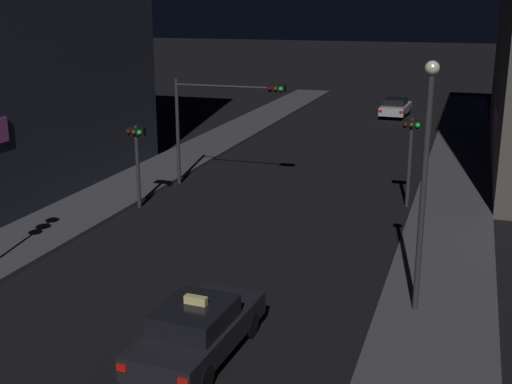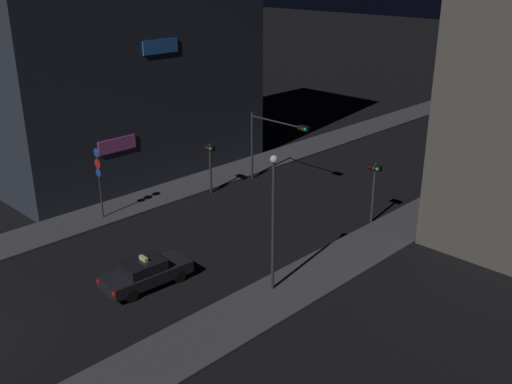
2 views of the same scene
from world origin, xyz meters
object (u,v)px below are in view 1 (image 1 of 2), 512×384
at_px(traffic_light_overhead, 220,109).
at_px(traffic_light_left_kerb, 137,149).
at_px(street_lamp_near_block, 425,168).
at_px(far_car, 396,107).
at_px(taxi, 198,329).
at_px(traffic_light_right_kerb, 411,144).

xyz_separation_m(traffic_light_overhead, traffic_light_left_kerb, (-2.13, -4.03, -1.15)).
height_order(traffic_light_left_kerb, street_lamp_near_block, street_lamp_near_block).
relative_size(traffic_light_overhead, street_lamp_near_block, 0.78).
bearing_deg(traffic_light_left_kerb, traffic_light_overhead, 62.20).
distance_m(far_car, traffic_light_overhead, 23.81).
height_order(taxi, street_lamp_near_block, street_lamp_near_block).
bearing_deg(taxi, traffic_light_right_kerb, 76.01).
bearing_deg(traffic_light_overhead, traffic_light_left_kerb, -117.80).
distance_m(traffic_light_overhead, traffic_light_left_kerb, 4.70).
bearing_deg(far_car, traffic_light_overhead, -103.10).
xyz_separation_m(taxi, traffic_light_left_kerb, (-7.21, 10.58, 1.79)).
bearing_deg(traffic_light_right_kerb, traffic_light_left_kerb, -161.30).
distance_m(far_car, street_lamp_near_block, 34.12).
relative_size(far_car, traffic_light_left_kerb, 1.29).
height_order(taxi, traffic_light_right_kerb, traffic_light_right_kerb).
xyz_separation_m(taxi, traffic_light_overhead, (-5.08, 14.61, 2.94)).
relative_size(taxi, traffic_light_left_kerb, 1.30).
distance_m(traffic_light_left_kerb, traffic_light_right_kerb, 11.35).
xyz_separation_m(traffic_light_left_kerb, traffic_light_right_kerb, (10.75, 3.64, 0.18)).
bearing_deg(traffic_light_right_kerb, far_car, 97.94).
bearing_deg(far_car, traffic_light_left_kerb, -105.47).
relative_size(traffic_light_right_kerb, street_lamp_near_block, 0.56).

